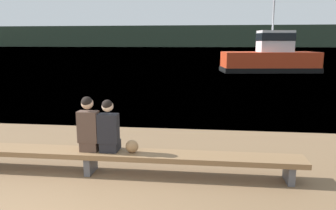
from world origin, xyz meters
TOP-DOWN VIEW (x-y plane):
  - water_surface at (0.00, 125.81)m, footprint 240.00×240.00m
  - far_shoreline at (0.00, 155.12)m, footprint 600.00×12.00m
  - bench_main at (0.24, 2.38)m, footprint 8.09×0.55m
  - person_left at (0.23, 2.38)m, footprint 0.38×0.40m
  - person_right at (0.62, 2.39)m, footprint 0.38×0.40m
  - shopping_bag at (1.07, 2.37)m, footprint 0.25×0.18m
  - tugboat_red at (7.73, 25.01)m, footprint 8.24×4.01m

SIDE VIEW (x-z plane):
  - water_surface at x=0.00m, z-range 0.00..0.00m
  - bench_main at x=0.24m, z-range 0.15..0.59m
  - shopping_bag at x=1.07m, z-range 0.44..0.69m
  - person_right at x=0.62m, z-range 0.39..1.41m
  - person_left at x=0.23m, z-range 0.40..1.47m
  - tugboat_red at x=7.73m, z-range -2.04..4.21m
  - far_shoreline at x=0.00m, z-range 0.00..9.74m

